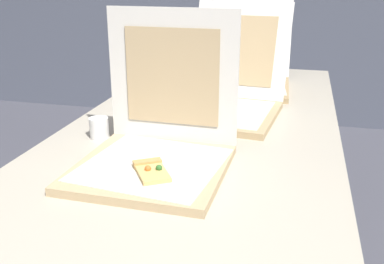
{
  "coord_description": "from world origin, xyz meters",
  "views": [
    {
      "loc": [
        0.3,
        -0.72,
        1.22
      ],
      "look_at": [
        0.02,
        0.43,
        0.79
      ],
      "focal_mm": 41.5,
      "sensor_mm": 36.0,
      "label": 1
    }
  ],
  "objects_px": {
    "pizza_box_middle": "(226,98)",
    "pizza_box_back": "(246,75)",
    "cup_white_mid": "(125,117)",
    "table": "(198,146)",
    "cup_white_near_center": "(99,128)",
    "pizza_box_front": "(156,146)"
  },
  "relations": [
    {
      "from": "pizza_box_middle",
      "to": "cup_white_mid",
      "type": "relative_size",
      "value": 8.43
    },
    {
      "from": "table",
      "to": "pizza_box_back",
      "type": "xyz_separation_m",
      "value": [
        0.07,
        0.63,
        0.1
      ]
    },
    {
      "from": "pizza_box_middle",
      "to": "pizza_box_back",
      "type": "distance_m",
      "value": 0.4
    },
    {
      "from": "table",
      "to": "pizza_box_back",
      "type": "bearing_deg",
      "value": 83.68
    },
    {
      "from": "pizza_box_front",
      "to": "cup_white_mid",
      "type": "height_order",
      "value": "pizza_box_front"
    },
    {
      "from": "pizza_box_front",
      "to": "pizza_box_middle",
      "type": "distance_m",
      "value": 0.52
    },
    {
      "from": "cup_white_near_center",
      "to": "cup_white_mid",
      "type": "bearing_deg",
      "value": 71.0
    },
    {
      "from": "table",
      "to": "pizza_box_front",
      "type": "xyz_separation_m",
      "value": [
        -0.05,
        -0.28,
        0.1
      ]
    },
    {
      "from": "pizza_box_middle",
      "to": "table",
      "type": "bearing_deg",
      "value": -95.96
    },
    {
      "from": "cup_white_mid",
      "to": "pizza_box_middle",
      "type": "bearing_deg",
      "value": 38.57
    },
    {
      "from": "pizza_box_middle",
      "to": "pizza_box_back",
      "type": "height_order",
      "value": "pizza_box_middle"
    },
    {
      "from": "table",
      "to": "pizza_box_front",
      "type": "bearing_deg",
      "value": -99.59
    },
    {
      "from": "cup_white_mid",
      "to": "pizza_box_back",
      "type": "bearing_deg",
      "value": 63.45
    },
    {
      "from": "table",
      "to": "cup_white_mid",
      "type": "xyz_separation_m",
      "value": [
        -0.25,
        -0.0,
        0.08
      ]
    },
    {
      "from": "pizza_box_back",
      "to": "pizza_box_front",
      "type": "bearing_deg",
      "value": -99.95
    },
    {
      "from": "pizza_box_middle",
      "to": "cup_white_near_center",
      "type": "xyz_separation_m",
      "value": [
        -0.34,
        -0.35,
        -0.02
      ]
    },
    {
      "from": "pizza_box_back",
      "to": "cup_white_mid",
      "type": "distance_m",
      "value": 0.71
    },
    {
      "from": "pizza_box_middle",
      "to": "cup_white_mid",
      "type": "height_order",
      "value": "pizza_box_middle"
    },
    {
      "from": "pizza_box_front",
      "to": "cup_white_near_center",
      "type": "distance_m",
      "value": 0.29
    },
    {
      "from": "pizza_box_back",
      "to": "cup_white_mid",
      "type": "bearing_deg",
      "value": -119.18
    },
    {
      "from": "cup_white_near_center",
      "to": "cup_white_mid",
      "type": "xyz_separation_m",
      "value": [
        0.04,
        0.11,
        0.0
      ]
    },
    {
      "from": "pizza_box_middle",
      "to": "cup_white_mid",
      "type": "distance_m",
      "value": 0.38
    }
  ]
}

